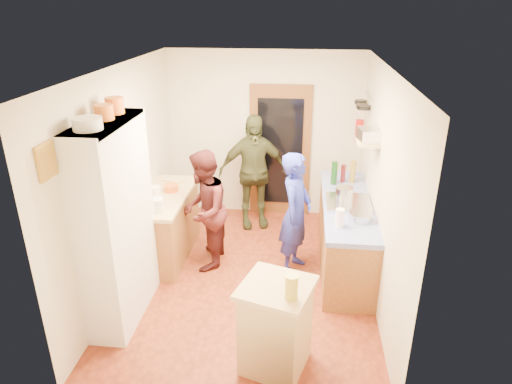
% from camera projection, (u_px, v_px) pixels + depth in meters
% --- Properties ---
extents(floor, '(3.00, 4.00, 0.02)m').
position_uv_depth(floor, '(250.00, 278.00, 5.81)').
color(floor, maroon).
rests_on(floor, ground).
extents(ceiling, '(3.00, 4.00, 0.02)m').
position_uv_depth(ceiling, '(248.00, 67.00, 4.78)').
color(ceiling, silver).
rests_on(ceiling, ground).
extents(wall_back, '(3.00, 0.02, 2.60)m').
position_uv_depth(wall_back, '(264.00, 135.00, 7.13)').
color(wall_back, beige).
rests_on(wall_back, ground).
extents(wall_front, '(3.00, 0.02, 2.60)m').
position_uv_depth(wall_front, '(217.00, 281.00, 3.46)').
color(wall_front, beige).
rests_on(wall_front, ground).
extents(wall_left, '(0.02, 4.00, 2.60)m').
position_uv_depth(wall_left, '(124.00, 178.00, 5.44)').
color(wall_left, beige).
rests_on(wall_left, ground).
extents(wall_right, '(0.02, 4.00, 2.60)m').
position_uv_depth(wall_right, '(382.00, 188.00, 5.15)').
color(wall_right, beige).
rests_on(wall_right, ground).
extents(door_frame, '(0.95, 0.06, 2.10)m').
position_uv_depth(door_frame, '(280.00, 152.00, 7.17)').
color(door_frame, brown).
rests_on(door_frame, ground).
extents(door_glass, '(0.70, 0.02, 1.70)m').
position_uv_depth(door_glass, '(280.00, 152.00, 7.14)').
color(door_glass, black).
rests_on(door_glass, door_frame).
extents(hutch_body, '(0.40, 1.20, 2.20)m').
position_uv_depth(hutch_body, '(117.00, 224.00, 4.77)').
color(hutch_body, silver).
rests_on(hutch_body, ground).
extents(hutch_top_shelf, '(0.40, 1.14, 0.04)m').
position_uv_depth(hutch_top_shelf, '(103.00, 123.00, 4.35)').
color(hutch_top_shelf, silver).
rests_on(hutch_top_shelf, hutch_body).
extents(plate_stack, '(0.26, 0.26, 0.11)m').
position_uv_depth(plate_stack, '(87.00, 124.00, 4.03)').
color(plate_stack, white).
rests_on(plate_stack, hutch_top_shelf).
extents(orange_pot_a, '(0.18, 0.18, 0.15)m').
position_uv_depth(orange_pot_a, '(104.00, 112.00, 4.35)').
color(orange_pot_a, orange).
rests_on(orange_pot_a, hutch_top_shelf).
extents(orange_pot_b, '(0.19, 0.19, 0.17)m').
position_uv_depth(orange_pot_b, '(115.00, 105.00, 4.59)').
color(orange_pot_b, orange).
rests_on(orange_pot_b, hutch_top_shelf).
extents(left_counter_base, '(0.60, 1.40, 0.85)m').
position_uv_depth(left_counter_base, '(165.00, 227.00, 6.17)').
color(left_counter_base, olive).
rests_on(left_counter_base, ground).
extents(left_counter_top, '(0.64, 1.44, 0.05)m').
position_uv_depth(left_counter_top, '(163.00, 196.00, 5.99)').
color(left_counter_top, tan).
rests_on(left_counter_top, left_counter_base).
extents(toaster, '(0.24, 0.18, 0.17)m').
position_uv_depth(toaster, '(154.00, 205.00, 5.49)').
color(toaster, white).
rests_on(toaster, left_counter_top).
extents(kettle, '(0.17, 0.17, 0.17)m').
position_uv_depth(kettle, '(155.00, 193.00, 5.83)').
color(kettle, white).
rests_on(kettle, left_counter_top).
extents(orange_bowl, '(0.21, 0.21, 0.09)m').
position_uv_depth(orange_bowl, '(171.00, 188.00, 6.08)').
color(orange_bowl, orange).
rests_on(orange_bowl, left_counter_top).
extents(chopping_board, '(0.36, 0.31, 0.02)m').
position_uv_depth(chopping_board, '(175.00, 180.00, 6.45)').
color(chopping_board, tan).
rests_on(chopping_board, left_counter_top).
extents(right_counter_base, '(0.60, 2.20, 0.84)m').
position_uv_depth(right_counter_base, '(345.00, 234.00, 5.98)').
color(right_counter_base, olive).
rests_on(right_counter_base, ground).
extents(right_counter_top, '(0.62, 2.22, 0.06)m').
position_uv_depth(right_counter_top, '(347.00, 203.00, 5.80)').
color(right_counter_top, '#1423AC').
rests_on(right_counter_top, right_counter_base).
extents(hob, '(0.55, 0.58, 0.04)m').
position_uv_depth(hob, '(348.00, 203.00, 5.70)').
color(hob, silver).
rests_on(hob, right_counter_top).
extents(pot_on_hob, '(0.22, 0.22, 0.14)m').
position_uv_depth(pot_on_hob, '(344.00, 193.00, 5.76)').
color(pot_on_hob, silver).
rests_on(pot_on_hob, hob).
extents(bottle_a, '(0.10, 0.10, 0.33)m').
position_uv_depth(bottle_a, '(334.00, 173.00, 6.26)').
color(bottle_a, '#143F14').
rests_on(bottle_a, right_counter_top).
extents(bottle_b, '(0.07, 0.07, 0.25)m').
position_uv_depth(bottle_b, '(343.00, 173.00, 6.36)').
color(bottle_b, '#591419').
rests_on(bottle_b, right_counter_top).
extents(bottle_c, '(0.10, 0.10, 0.32)m').
position_uv_depth(bottle_c, '(353.00, 172.00, 6.32)').
color(bottle_c, olive).
rests_on(bottle_c, right_counter_top).
extents(paper_towel, '(0.10, 0.10, 0.21)m').
position_uv_depth(paper_towel, '(340.00, 218.00, 5.11)').
color(paper_towel, white).
rests_on(paper_towel, right_counter_top).
extents(mixing_bowl, '(0.33, 0.33, 0.10)m').
position_uv_depth(mixing_bowl, '(360.00, 217.00, 5.27)').
color(mixing_bowl, silver).
rests_on(mixing_bowl, right_counter_top).
extents(island_base, '(0.69, 0.69, 0.86)m').
position_uv_depth(island_base, '(276.00, 329.00, 4.26)').
color(island_base, tan).
rests_on(island_base, ground).
extents(island_top, '(0.78, 0.78, 0.05)m').
position_uv_depth(island_top, '(276.00, 288.00, 4.08)').
color(island_top, tan).
rests_on(island_top, island_base).
extents(cutting_board, '(0.42, 0.37, 0.02)m').
position_uv_depth(cutting_board, '(273.00, 283.00, 4.14)').
color(cutting_board, white).
rests_on(cutting_board, island_top).
extents(oil_jar, '(0.14, 0.14, 0.22)m').
position_uv_depth(oil_jar, '(291.00, 287.00, 3.86)').
color(oil_jar, '#AD9E2D').
rests_on(oil_jar, island_top).
extents(pan_rail, '(0.02, 0.65, 0.02)m').
position_uv_depth(pan_rail, '(368.00, 95.00, 6.25)').
color(pan_rail, silver).
rests_on(pan_rail, wall_right).
extents(pan_hang_a, '(0.18, 0.18, 0.05)m').
position_uv_depth(pan_hang_a, '(364.00, 107.00, 6.15)').
color(pan_hang_a, black).
rests_on(pan_hang_a, pan_rail).
extents(pan_hang_b, '(0.16, 0.16, 0.05)m').
position_uv_depth(pan_hang_b, '(362.00, 106.00, 6.34)').
color(pan_hang_b, black).
rests_on(pan_hang_b, pan_rail).
extents(pan_hang_c, '(0.17, 0.17, 0.05)m').
position_uv_depth(pan_hang_c, '(360.00, 102.00, 6.52)').
color(pan_hang_c, black).
rests_on(pan_hang_c, pan_rail).
extents(wall_shelf, '(0.26, 0.42, 0.03)m').
position_uv_depth(wall_shelf, '(368.00, 142.00, 5.42)').
color(wall_shelf, tan).
rests_on(wall_shelf, wall_right).
extents(radio, '(0.26, 0.33, 0.15)m').
position_uv_depth(radio, '(368.00, 135.00, 5.38)').
color(radio, silver).
rests_on(radio, wall_shelf).
extents(ext_bracket, '(0.06, 0.10, 0.04)m').
position_uv_depth(ext_bracket, '(363.00, 134.00, 6.65)').
color(ext_bracket, black).
rests_on(ext_bracket, wall_right).
extents(fire_extinguisher, '(0.11, 0.11, 0.32)m').
position_uv_depth(fire_extinguisher, '(359.00, 131.00, 6.63)').
color(fire_extinguisher, red).
rests_on(fire_extinguisher, wall_right).
extents(picture_frame, '(0.03, 0.25, 0.30)m').
position_uv_depth(picture_frame, '(46.00, 161.00, 3.73)').
color(picture_frame, gold).
rests_on(picture_frame, wall_left).
extents(person_hob, '(0.52, 0.66, 1.59)m').
position_uv_depth(person_hob, '(297.00, 215.00, 5.68)').
color(person_hob, '#252EA3').
rests_on(person_hob, ground).
extents(person_left, '(0.61, 0.77, 1.58)m').
position_uv_depth(person_left, '(207.00, 209.00, 5.83)').
color(person_left, '#401718').
rests_on(person_left, ground).
extents(person_back, '(1.11, 0.70, 1.76)m').
position_uv_depth(person_back, '(254.00, 172.00, 6.83)').
color(person_back, '#34381F').
rests_on(person_back, ground).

